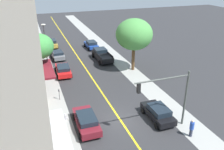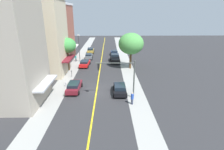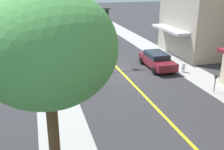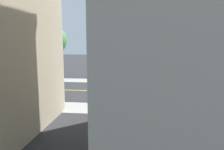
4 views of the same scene
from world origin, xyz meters
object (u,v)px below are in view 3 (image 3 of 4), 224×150
at_px(traffic_light_mast, 73,25).
at_px(maroon_sedan_left_curb, 157,60).
at_px(parking_meter, 215,81).
at_px(pedestrian_blue_shirt, 58,53).
at_px(fire_hydrant, 183,68).
at_px(street_tree_right_corner, 46,48).
at_px(black_sedan_right_curb, 78,63).

xyz_separation_m(traffic_light_mast, maroon_sedan_left_curb, (-7.30, 2.57, -3.12)).
xyz_separation_m(parking_meter, traffic_light_mast, (8.99, -8.94, 3.01)).
height_order(parking_meter, pedestrian_blue_shirt, pedestrian_blue_shirt).
height_order(fire_hydrant, pedestrian_blue_shirt, pedestrian_blue_shirt).
relative_size(street_tree_right_corner, traffic_light_mast, 1.37).
height_order(maroon_sedan_left_curb, pedestrian_blue_shirt, pedestrian_blue_shirt).
relative_size(fire_hydrant, pedestrian_blue_shirt, 0.50).
distance_m(fire_hydrant, maroon_sedan_left_curb, 2.53).
distance_m(parking_meter, pedestrian_blue_shirt, 15.03).
bearing_deg(parking_meter, pedestrian_blue_shirt, -46.37).
distance_m(fire_hydrant, pedestrian_blue_shirt, 12.20).
bearing_deg(fire_hydrant, maroon_sedan_left_curb, -45.16).
bearing_deg(traffic_light_mast, maroon_sedan_left_curb, -19.40).
bearing_deg(maroon_sedan_left_curb, traffic_light_mast, -108.70).
distance_m(fire_hydrant, black_sedan_right_curb, 9.41).
xyz_separation_m(black_sedan_right_curb, maroon_sedan_left_curb, (-7.20, 1.07, -0.01)).
relative_size(fire_hydrant, traffic_light_mast, 0.15).
relative_size(fire_hydrant, black_sedan_right_curb, 0.20).
xyz_separation_m(black_sedan_right_curb, pedestrian_blue_shirt, (1.48, -3.44, 0.13)).
distance_m(street_tree_right_corner, fire_hydrant, 16.59).
relative_size(traffic_light_mast, black_sedan_right_curb, 1.31).
xyz_separation_m(traffic_light_mast, black_sedan_right_curb, (-0.10, 1.50, -3.11)).
height_order(black_sedan_right_curb, pedestrian_blue_shirt, pedestrian_blue_shirt).
bearing_deg(maroon_sedan_left_curb, pedestrian_blue_shirt, -116.75).
bearing_deg(parking_meter, street_tree_right_corner, 25.05).
relative_size(fire_hydrant, parking_meter, 0.66).
xyz_separation_m(traffic_light_mast, pedestrian_blue_shirt, (1.38, -1.94, -2.97)).
bearing_deg(fire_hydrant, street_tree_right_corner, 40.19).
bearing_deg(street_tree_right_corner, pedestrian_blue_shirt, -95.61).
relative_size(parking_meter, traffic_light_mast, 0.23).
bearing_deg(parking_meter, maroon_sedan_left_curb, -75.18).
height_order(traffic_light_mast, pedestrian_blue_shirt, traffic_light_mast).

